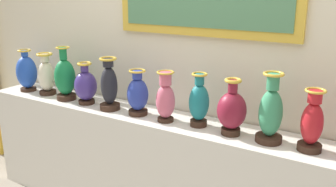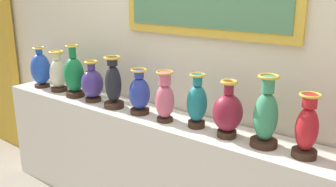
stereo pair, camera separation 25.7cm
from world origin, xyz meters
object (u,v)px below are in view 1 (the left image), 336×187
vase_emerald (65,78)px  vase_burgundy (232,110)px  vase_ivory (46,76)px  vase_rose (166,99)px  vase_sapphire (27,72)px  vase_teal (199,102)px  vase_onyx (109,86)px  vase_cobalt (138,95)px  vase_indigo (86,86)px  vase_crimson (312,124)px  vase_jade (271,113)px

vase_emerald → vase_burgundy: 1.45m
vase_ivory → vase_rose: vase_ivory is taller
vase_sapphire → vase_teal: size_ratio=1.02×
vase_onyx → vase_teal: size_ratio=1.10×
vase_onyx → vase_rose: bearing=0.3°
vase_sapphire → vase_cobalt: bearing=-0.2°
vase_emerald → vase_indigo: size_ratio=1.31×
vase_burgundy → vase_crimson: bearing=1.1°
vase_jade → vase_crimson: (0.24, -0.00, -0.02)m
vase_sapphire → vase_burgundy: (1.94, -0.00, -0.01)m
vase_indigo → vase_cobalt: same height
vase_cobalt → vase_crimson: 1.20m
vase_cobalt → vase_jade: size_ratio=0.78×
vase_ivory → vase_jade: vase_jade is taller
vase_rose → vase_jade: (0.72, 0.03, 0.02)m
vase_rose → vase_jade: size_ratio=0.83×
vase_sapphire → vase_rose: 1.46m
vase_onyx → vase_rose: (0.50, 0.00, -0.02)m
vase_sapphire → vase_crimson: bearing=0.2°
vase_emerald → vase_indigo: 0.22m
vase_cobalt → vase_burgundy: bearing=0.2°
vase_indigo → vase_burgundy: bearing=0.3°
vase_sapphire → vase_onyx: size_ratio=0.93×
vase_sapphire → vase_rose: size_ratio=1.04×
vase_teal → vase_burgundy: (0.24, -0.02, -0.00)m
vase_ivory → vase_teal: bearing=0.4°
vase_ivory → vase_jade: size_ratio=0.84×
vase_cobalt → vase_teal: size_ratio=0.92×
vase_sapphire → vase_jade: (2.18, 0.01, 0.01)m
vase_ivory → vase_burgundy: bearing=-0.5°
vase_ivory → vase_crimson: 2.17m
vase_jade → vase_ivory: bearing=179.9°
vase_indigo → vase_burgundy: vase_burgundy is taller
vase_cobalt → vase_crimson: vase_crimson is taller
vase_cobalt → vase_emerald: bearing=-179.4°
vase_emerald → vase_cobalt: vase_emerald is taller
vase_ivory → vase_emerald: (0.25, -0.02, 0.02)m
vase_ivory → vase_emerald: vase_emerald is taller
vase_teal → vase_onyx: bearing=-176.6°
vase_crimson → vase_cobalt: bearing=-179.4°
vase_onyx → vase_crimson: size_ratio=1.10×
vase_sapphire → vase_jade: 2.18m
vase_emerald → vase_teal: vase_emerald is taller
vase_burgundy → vase_crimson: size_ratio=1.00×
vase_ivory → vase_indigo: bearing=-2.6°
vase_crimson → vase_sapphire: bearing=-179.8°
vase_burgundy → vase_ivory: bearing=179.5°
vase_sapphire → vase_jade: vase_jade is taller
vase_teal → vase_crimson: (0.72, -0.02, -0.00)m
vase_cobalt → vase_jade: vase_jade is taller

